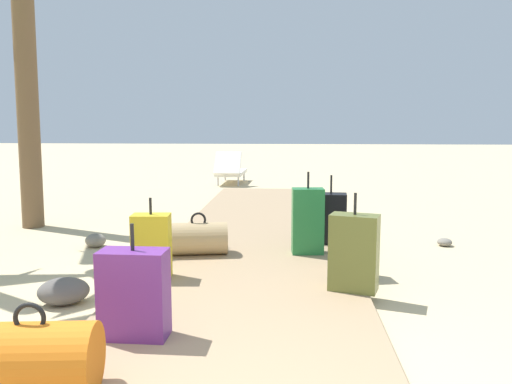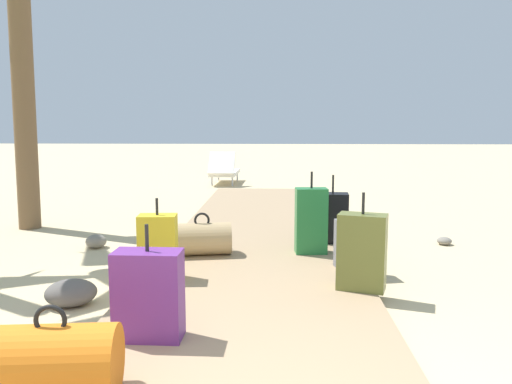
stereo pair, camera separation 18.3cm
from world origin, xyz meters
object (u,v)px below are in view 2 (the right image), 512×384
Objects in this scene: suitcase_green at (311,221)px; suitcase_purple at (149,295)px; suitcase_olive at (362,252)px; suitcase_black at (332,218)px; suitcase_yellow at (158,247)px; duffel_bag_orange at (53,361)px; backpack_grey at (353,239)px; lounge_chair at (224,170)px; duffel_bag_tan at (202,239)px.

suitcase_purple is at bearing -117.67° from suitcase_green.
suitcase_olive reaches higher than suitcase_black.
suitcase_yellow is 1.05× the size of duffel_bag_orange.
backpack_grey is 0.35× the size of lounge_chair.
suitcase_yellow reaches higher than duffel_bag_tan.
suitcase_olive is 1.85m from suitcase_purple.
suitcase_olive is at bearing -87.79° from suitcase_black.
suitcase_green is (-0.28, -0.50, 0.06)m from suitcase_black.
suitcase_purple is 1.09× the size of duffel_bag_orange.
suitcase_olive is 8.25m from lounge_chair.
suitcase_yellow is at bearing 172.65° from suitcase_olive.
suitcase_green is 7.01m from lounge_chair.
duffel_bag_orange is at bearing -116.51° from suitcase_green.
suitcase_yellow is at bearing 88.01° from duffel_bag_orange.
lounge_chair is (-0.49, 6.94, 0.08)m from duffel_bag_tan.
suitcase_olive is 2.55m from duffel_bag_orange.
suitcase_green is 0.56× the size of lounge_chair.
suitcase_olive reaches higher than duffel_bag_tan.
suitcase_yellow is at bearing -107.62° from duffel_bag_tan.
suitcase_purple is 9.07m from lounge_chair.
suitcase_black reaches higher than lounge_chair.
suitcase_olive is 1.19× the size of duffel_bag_orange.
lounge_chair is at bearing 94.03° from duffel_bag_tan.
suitcase_olive is 1.84m from duffel_bag_tan.
suitcase_purple reaches higher than duffel_bag_orange.
suitcase_olive is at bearing -73.99° from suitcase_green.
suitcase_black reaches higher than duffel_bag_tan.
suitcase_olive is 1.51× the size of backpack_grey.
suitcase_purple is 0.86× the size of suitcase_green.
suitcase_yellow is at bearing 100.52° from suitcase_purple.
duffel_bag_orange is (-1.48, -2.97, -0.16)m from suitcase_green.
suitcase_green reaches higher than duffel_bag_orange.
backpack_grey is at bearing -74.84° from lounge_chair.
suitcase_green is (1.41, 0.97, 0.06)m from suitcase_yellow.
suitcase_black is (1.69, 1.47, -0.00)m from suitcase_yellow.
suitcase_olive is at bearing -91.91° from backpack_grey.
suitcase_yellow reaches higher than backpack_grey.
backpack_grey is (0.09, -1.06, -0.00)m from suitcase_black.
suitcase_olive is 1.25× the size of duffel_bag_tan.
lounge_chair is (-0.46, 9.06, -0.04)m from suitcase_purple.
suitcase_green is at bearing -119.04° from suitcase_black.
suitcase_black is 1.45× the size of backpack_grey.
suitcase_black is at bearing 63.12° from duffel_bag_orange.
suitcase_purple is 2.28m from backpack_grey.
suitcase_purple is (-0.03, -2.12, 0.12)m from duffel_bag_tan.
lounge_chair is (-1.98, 8.01, -0.07)m from suitcase_olive.
suitcase_olive is 1.09× the size of suitcase_purple.
suitcase_purple is at bearing -117.92° from suitcase_black.
suitcase_purple is 0.80m from duffel_bag_orange.
lounge_chair is at bearing 105.16° from backpack_grey.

